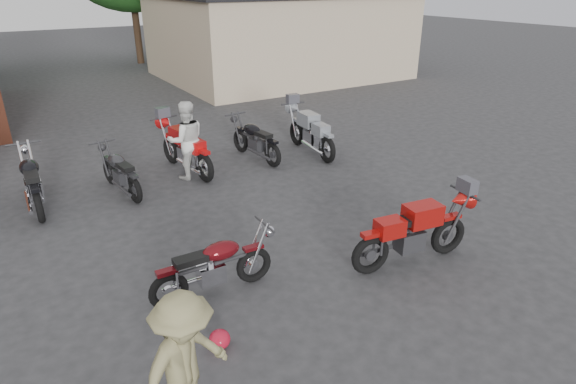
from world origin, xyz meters
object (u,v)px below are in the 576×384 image
vintage_motorcycle (215,263)px  row_bike_4 (185,146)px  sportbike (414,229)px  person_tan (186,366)px  helmet (220,339)px  row_bike_5 (255,138)px  person_light (187,140)px  row_bike_6 (311,130)px  row_bike_3 (120,169)px  row_bike_2 (32,179)px

vintage_motorcycle → row_bike_4: 5.01m
sportbike → person_tan: person_tan is taller
helmet → row_bike_5: 6.85m
vintage_motorcycle → helmet: size_ratio=6.71×
sportbike → person_tan: 4.30m
person_tan → row_bike_5: (4.32, 6.73, -0.25)m
person_light → row_bike_5: bearing=-163.3°
helmet → person_tan: (-0.72, -0.92, 0.68)m
row_bike_6 → row_bike_3: bearing=94.3°
row_bike_2 → row_bike_4: row_bike_4 is taller
person_tan → row_bike_2: size_ratio=0.78×
person_light → row_bike_3: size_ratio=0.98×
row_bike_2 → row_bike_5: row_bike_2 is taller
row_bike_3 → row_bike_4: bearing=-83.6°
vintage_motorcycle → helmet: (-0.42, -1.05, -0.40)m
vintage_motorcycle → person_light: 4.65m
sportbike → person_light: size_ratio=1.16×
vintage_motorcycle → sportbike: sportbike is taller
row_bike_2 → row_bike_6: 6.47m
helmet → row_bike_6: (5.03, 5.45, 0.50)m
sportbike → person_tan: bearing=-157.1°
sportbike → row_bike_2: (-4.87, 5.44, 0.00)m
row_bike_2 → sportbike: bearing=-137.2°
row_bike_3 → person_light: bearing=-96.4°
row_bike_4 → row_bike_2: bearing=85.7°
row_bike_3 → person_tan: bearing=163.5°
vintage_motorcycle → row_bike_4: size_ratio=0.83×
person_light → row_bike_2: size_ratio=0.85×
sportbike → row_bike_6: size_ratio=0.95×
row_bike_3 → row_bike_6: (4.84, 0.00, 0.10)m
helmet → row_bike_3: 5.46m
row_bike_4 → sportbike: bearing=-172.5°
row_bike_3 → row_bike_5: bearing=-92.2°
vintage_motorcycle → row_bike_6: row_bike_6 is taller
row_bike_4 → row_bike_6: row_bike_6 is taller
sportbike → row_bike_2: 7.30m
row_bike_5 → helmet: bearing=141.3°
sportbike → row_bike_3: size_ratio=1.14×
person_tan → row_bike_3: person_tan is taller
row_bike_2 → row_bike_5: bearing=-87.0°
person_tan → row_bike_2: person_tan is taller
helmet → row_bike_3: bearing=88.0°
helmet → row_bike_3: (0.19, 5.45, 0.40)m
row_bike_2 → row_bike_3: row_bike_2 is taller
person_tan → row_bike_3: bearing=57.1°
person_light → row_bike_6: (3.31, -0.05, -0.26)m
person_tan → row_bike_2: bearing=71.5°
row_bike_5 → row_bike_6: 1.48m
row_bike_6 → row_bike_5: bearing=79.9°
sportbike → row_bike_4: size_ratio=0.96×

